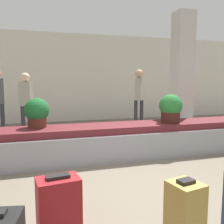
% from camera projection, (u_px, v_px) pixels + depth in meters
% --- Properties ---
extents(ground_plane, '(18.00, 18.00, 0.00)m').
position_uv_depth(ground_plane, '(147.00, 192.00, 3.32)').
color(ground_plane, '#6B6051').
extents(back_wall, '(18.00, 0.06, 3.20)m').
position_uv_depth(back_wall, '(75.00, 78.00, 9.21)').
color(back_wall, beige).
rests_on(back_wall, ground_plane).
extents(carousel, '(6.46, 0.91, 0.64)m').
position_uv_depth(carousel, '(112.00, 141.00, 4.86)').
color(carousel, gray).
rests_on(carousel, ground_plane).
extents(pillar, '(0.45, 0.45, 3.20)m').
position_uv_depth(pillar, '(182.00, 76.00, 6.38)').
color(pillar, beige).
rests_on(pillar, ground_plane).
extents(suitcase_0, '(0.41, 0.30, 0.64)m').
position_uv_depth(suitcase_0, '(59.00, 210.00, 2.27)').
color(suitcase_0, maroon).
rests_on(suitcase_0, ground_plane).
extents(suitcase_2, '(0.30, 0.31, 0.65)m').
position_uv_depth(suitcase_2, '(185.00, 217.00, 2.14)').
color(suitcase_2, '#A3843D').
rests_on(suitcase_2, ground_plane).
extents(potted_plant_0, '(0.44, 0.44, 0.54)m').
position_uv_depth(potted_plant_0, '(37.00, 112.00, 4.52)').
color(potted_plant_0, '#4C2319').
rests_on(potted_plant_0, carousel).
extents(potted_plant_1, '(0.47, 0.47, 0.58)m').
position_uv_depth(potted_plant_1, '(171.00, 108.00, 5.06)').
color(potted_plant_1, '#381914').
rests_on(potted_plant_1, carousel).
extents(traveler_0, '(0.33, 0.37, 1.84)m').
position_uv_depth(traveler_0, '(139.00, 93.00, 7.83)').
color(traveler_0, '#282833').
rests_on(traveler_0, ground_plane).
extents(traveler_1, '(0.37, 0.31, 1.70)m').
position_uv_depth(traveler_1, '(26.00, 98.00, 6.67)').
color(traveler_1, '#282833').
rests_on(traveler_1, ground_plane).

